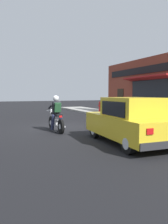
% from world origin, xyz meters
% --- Properties ---
extents(ground_plane, '(80.00, 80.00, 0.00)m').
position_xyz_m(ground_plane, '(0.00, 0.00, 0.00)').
color(ground_plane, black).
extents(sidewalk_curb, '(2.60, 22.00, 0.14)m').
position_xyz_m(sidewalk_curb, '(5.46, 3.00, 0.07)').
color(sidewalk_curb, '#9E9B93').
rests_on(sidewalk_curb, ground).
extents(storefront_building, '(1.25, 9.25, 4.20)m').
position_xyz_m(storefront_building, '(6.99, 2.76, 2.11)').
color(storefront_building, brown).
rests_on(storefront_building, ground).
extents(motorcycle_with_rider, '(0.56, 2.02, 1.62)m').
position_xyz_m(motorcycle_with_rider, '(-0.56, -0.84, 0.68)').
color(motorcycle_with_rider, black).
rests_on(motorcycle_with_rider, ground).
extents(car_hatchback, '(1.81, 3.85, 1.57)m').
position_xyz_m(car_hatchback, '(1.06, -4.15, 0.77)').
color(car_hatchback, black).
rests_on(car_hatchback, ground).
extents(traffic_cone, '(0.36, 0.36, 0.60)m').
position_xyz_m(traffic_cone, '(6.23, 4.30, 0.43)').
color(traffic_cone, black).
rests_on(traffic_cone, sidewalk_curb).
extents(fire_hydrant, '(0.36, 0.24, 0.88)m').
position_xyz_m(fire_hydrant, '(5.55, 6.73, 0.57)').
color(fire_hydrant, red).
rests_on(fire_hydrant, sidewalk_curb).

